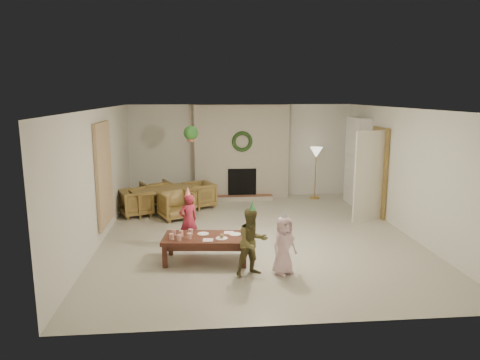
{
  "coord_description": "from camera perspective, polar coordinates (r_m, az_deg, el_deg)",
  "views": [
    {
      "loc": [
        -1.09,
        -8.36,
        2.77
      ],
      "look_at": [
        -0.3,
        0.4,
        1.05
      ],
      "focal_mm": 32.95,
      "sensor_mm": 36.0,
      "label": 1
    }
  ],
  "objects": [
    {
      "name": "dining_chair_left",
      "position": [
        10.45,
        -13.29,
        -2.83
      ],
      "size": [
        0.9,
        0.89,
        0.62
      ],
      "primitive_type": "imported",
      "rotation": [
        0.0,
        0.0,
        1.99
      ],
      "color": "olive",
      "rests_on": "floor"
    },
    {
      "name": "cup_c",
      "position": [
        7.26,
        -7.89,
        -7.41
      ],
      "size": [
        0.08,
        0.08,
        0.1
      ],
      "primitive_type": "cylinder",
      "rotation": [
        0.0,
        0.0,
        -0.1
      ],
      "color": "white",
      "rests_on": "coffee_table_top"
    },
    {
      "name": "floor",
      "position": [
        8.87,
        2.18,
        -7.13
      ],
      "size": [
        7.0,
        7.0,
        0.0
      ],
      "primitive_type": "plane",
      "color": "#B7B29E",
      "rests_on": "ground"
    },
    {
      "name": "wall_right",
      "position": [
        9.43,
        20.63,
        1.08
      ],
      "size": [
        0.0,
        7.0,
        7.0
      ],
      "primitive_type": "plane",
      "rotation": [
        1.57,
        0.0,
        -1.57
      ],
      "color": "silver",
      "rests_on": "floor"
    },
    {
      "name": "fireplace_wreath",
      "position": [
        11.55,
        0.29,
        5.01
      ],
      "size": [
        0.54,
        0.1,
        0.54
      ],
      "primitive_type": "torus",
      "rotation": [
        1.57,
        0.0,
        0.0
      ],
      "color": "#1B3915",
      "rests_on": "fireplace_mass"
    },
    {
      "name": "hanging_plant_cord",
      "position": [
        9.88,
        -6.42,
        7.4
      ],
      "size": [
        0.01,
        0.01,
        0.7
      ],
      "primitive_type": "cylinder",
      "color": "tan",
      "rests_on": "ceiling"
    },
    {
      "name": "bookshelf_carcass",
      "position": [
        11.48,
        14.93,
        2.33
      ],
      "size": [
        0.3,
        1.0,
        2.2
      ],
      "primitive_type": "cube",
      "color": "white",
      "rests_on": "floor"
    },
    {
      "name": "napkin_right",
      "position": [
        7.6,
        -1.46,
        -6.83
      ],
      "size": [
        0.18,
        0.18,
        0.01
      ],
      "primitive_type": "cube",
      "rotation": [
        0.0,
        0.0,
        -0.1
      ],
      "color": "#FFBBC9",
      "rests_on": "coffee_table_top"
    },
    {
      "name": "floor_lamp_post",
      "position": [
        11.95,
        9.75,
        0.68
      ],
      "size": [
        0.03,
        0.03,
        1.25
      ],
      "primitive_type": "cylinder",
      "color": "gold",
      "rests_on": "floor"
    },
    {
      "name": "child_pink",
      "position": [
        6.94,
        5.7,
        -8.43
      ],
      "size": [
        0.54,
        0.49,
        0.92
      ],
      "primitive_type": "imported",
      "rotation": [
        0.0,
        0.0,
        0.58
      ],
      "color": "beige",
      "rests_on": "floor"
    },
    {
      "name": "fireplace_hearth",
      "position": [
        11.68,
        0.34,
        -2.34
      ],
      "size": [
        1.6,
        0.3,
        0.12
      ],
      "primitive_type": "cube",
      "color": "brown",
      "rests_on": "floor"
    },
    {
      "name": "plate_c",
      "position": [
        7.51,
        -0.64,
        -7.03
      ],
      "size": [
        0.21,
        0.21,
        0.01
      ],
      "primitive_type": "cylinder",
      "rotation": [
        0.0,
        0.0,
        -0.1
      ],
      "color": "white",
      "rests_on": "coffee_table_top"
    },
    {
      "name": "cup_e",
      "position": [
        7.32,
        -6.6,
        -7.22
      ],
      "size": [
        0.08,
        0.08,
        0.1
      ],
      "primitive_type": "cylinder",
      "rotation": [
        0.0,
        0.0,
        -0.1
      ],
      "color": "white",
      "rests_on": "coffee_table_top"
    },
    {
      "name": "coffee_leg_fl",
      "position": [
        7.33,
        -9.7,
        -9.76
      ],
      "size": [
        0.08,
        0.08,
        0.37
      ],
      "primitive_type": "cube",
      "rotation": [
        0.0,
        0.0,
        -0.1
      ],
      "color": "#4D2519",
      "rests_on": "floor"
    },
    {
      "name": "napkin_left",
      "position": [
        7.24,
        -4.16,
        -7.76
      ],
      "size": [
        0.18,
        0.18,
        0.01
      ],
      "primitive_type": "cube",
      "rotation": [
        0.0,
        0.0,
        -0.1
      ],
      "color": "#FFBBC9",
      "rests_on": "coffee_table_top"
    },
    {
      "name": "coffee_table_apron",
      "position": [
        7.47,
        -4.45,
        -8.08
      ],
      "size": [
        1.36,
        0.72,
        0.09
      ],
      "primitive_type": "cube",
      "rotation": [
        0.0,
        0.0,
        -0.1
      ],
      "color": "#4D2519",
      "rests_on": "floor"
    },
    {
      "name": "wall_back",
      "position": [
        12.01,
        0.09,
        3.8
      ],
      "size": [
        7.0,
        0.0,
        7.0
      ],
      "primitive_type": "plane",
      "rotation": [
        1.57,
        0.0,
        0.0
      ],
      "color": "silver",
      "rests_on": "floor"
    },
    {
      "name": "cup_d",
      "position": [
        7.46,
        -7.65,
        -6.88
      ],
      "size": [
        0.08,
        0.08,
        0.1
      ],
      "primitive_type": "cylinder",
      "rotation": [
        0.0,
        0.0,
        -0.1
      ],
      "color": "white",
      "rests_on": "coffee_table_top"
    },
    {
      "name": "door_frame",
      "position": [
        10.53,
        17.55,
        0.98
      ],
      "size": [
        0.05,
        0.86,
        2.04
      ],
      "primitive_type": "cube",
      "color": "olive",
      "rests_on": "floor"
    },
    {
      "name": "bookshelf_shelf_c",
      "position": [
        11.46,
        14.87,
        3.08
      ],
      "size": [
        0.3,
        0.92,
        0.03
      ],
      "primitive_type": "cube",
      "color": "white",
      "rests_on": "bookshelf_carcass"
    },
    {
      "name": "party_hat_pink",
      "position": [
        6.79,
        5.78,
        -4.46
      ],
      "size": [
        0.16,
        0.16,
        0.17
      ],
      "primitive_type": "cone",
      "rotation": [
        0.0,
        0.0,
        0.41
      ],
      "color": "silver",
      "rests_on": "child_pink"
    },
    {
      "name": "party_hat_red",
      "position": [
        8.0,
        -6.8,
        -1.52
      ],
      "size": [
        0.15,
        0.15,
        0.19
      ],
      "primitive_type": "cone",
      "rotation": [
        0.0,
        0.0,
        0.15
      ],
      "color": "#EEB04F",
      "rests_on": "child_red"
    },
    {
      "name": "plate_b",
      "position": [
        7.31,
        -2.39,
        -7.55
      ],
      "size": [
        0.21,
        0.21,
        0.01
      ],
      "primitive_type": "cylinder",
      "rotation": [
        0.0,
        0.0,
        -0.1
      ],
      "color": "white",
      "rests_on": "coffee_table_top"
    },
    {
      "name": "fireplace_mass",
      "position": [
        11.81,
        0.18,
        3.68
      ],
      "size": [
        2.5,
        0.4,
        2.5
      ],
      "primitive_type": "cube",
      "color": "#4E2514",
      "rests_on": "floor"
    },
    {
      "name": "floor_lamp_shade",
      "position": [
        11.86,
        9.85,
        3.54
      ],
      "size": [
        0.33,
        0.33,
        0.28
      ],
      "primitive_type": "cone",
      "rotation": [
        3.14,
        0.0,
        0.0
      ],
      "color": "beige",
      "rests_on": "floor_lamp_post"
    },
    {
      "name": "coffee_leg_br",
      "position": [
        7.76,
        0.52,
        -8.4
      ],
      "size": [
        0.08,
        0.08,
        0.37
      ],
      "primitive_type": "cube",
      "rotation": [
        0.0,
        0.0,
        -0.1
      ],
      "color": "#4D2519",
      "rests_on": "floor"
    },
    {
      "name": "cup_f",
      "position": [
        7.53,
        -6.4,
        -6.7
      ],
      "size": [
        0.08,
        0.08,
        0.1
      ],
      "primitive_type": "cylinder",
      "rotation": [
        0.0,
        0.0,
        -0.1
      ],
      "color": "white",
      "rests_on": "coffee_table_top"
    },
    {
      "name": "bookshelf_shelf_d",
      "position": [
        11.41,
        14.97,
        5.06
      ],
      "size": [
        0.3,
        0.92,
        0.03
      ],
      "primitive_type": "cube",
      "color": "white",
      "rests_on": "bookshelf_carcass"
    },
    {
      "name": "food_scoop",
      "position": [
        7.3,
        -2.4,
        -7.23
      ],
      "size": [
        0.08,
        0.08,
        0.08
      ],
      "primitive_type": "sphere",
      "rotation": [
        0.0,
        0.0,
        -0.1
      ],
      "color": "tan",
      "rests_on": "plate_b"
    },
    {
      "name": "cup_b",
      "position": [
        7.53,
        -8.58,
        -6.74
      ],
      "size": [
        0.08,
        0.08,
        0.1
      ],
      "primitive_type": "cylinder",
      "rotation": [
        0.0,
        0.0,
        -0.1
      ],
      "color": "white",
      "rests_on": "coffee_table_top"
    },
    {
      "name": "fireplace_firebox",
      "position": [
        11.76,
        0.26,
        -0.3
      ],
      "size": [
        0.75,
        0.12,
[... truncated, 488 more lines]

